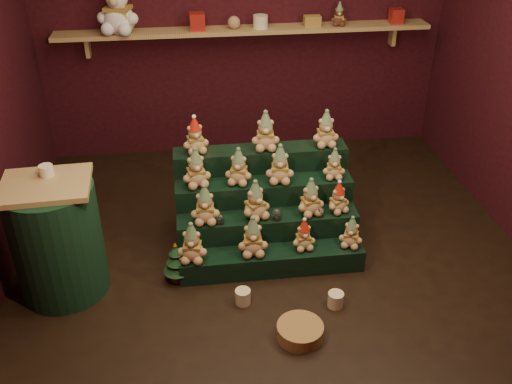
{
  "coord_description": "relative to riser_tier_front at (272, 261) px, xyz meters",
  "views": [
    {
      "loc": [
        -0.6,
        -3.56,
        2.77
      ],
      "look_at": [
        -0.11,
        0.25,
        0.46
      ],
      "focal_mm": 40.0,
      "sensor_mm": 36.0,
      "label": 1
    }
  ],
  "objects": [
    {
      "name": "ground",
      "position": [
        0.04,
        0.16,
        -0.09
      ],
      "size": [
        4.0,
        4.0,
        0.0
      ],
      "primitive_type": "plane",
      "color": "black",
      "rests_on": "ground"
    },
    {
      "name": "back_wall",
      "position": [
        0.04,
        2.21,
        1.31
      ],
      "size": [
        4.0,
        0.1,
        2.8
      ],
      "primitive_type": "cube",
      "color": "black",
      "rests_on": "ground"
    },
    {
      "name": "front_wall",
      "position": [
        0.04,
        -1.89,
        1.31
      ],
      "size": [
        4.0,
        0.1,
        2.8
      ],
      "primitive_type": "cube",
      "color": "black",
      "rests_on": "ground"
    },
    {
      "name": "back_shelf",
      "position": [
        0.04,
        2.03,
        1.2
      ],
      "size": [
        3.6,
        0.26,
        0.24
      ],
      "color": "tan",
      "rests_on": "ground"
    },
    {
      "name": "riser_tier_front",
      "position": [
        0.0,
        0.0,
        0.0
      ],
      "size": [
        1.4,
        0.22,
        0.18
      ],
      "primitive_type": "cube",
      "color": "black",
      "rests_on": "ground"
    },
    {
      "name": "riser_tier_midfront",
      "position": [
        0.0,
        0.22,
        0.09
      ],
      "size": [
        1.4,
        0.22,
        0.36
      ],
      "primitive_type": "cube",
      "color": "black",
      "rests_on": "ground"
    },
    {
      "name": "riser_tier_midback",
      "position": [
        0.0,
        0.44,
        0.18
      ],
      "size": [
        1.4,
        0.22,
        0.54
      ],
      "primitive_type": "cube",
      "color": "black",
      "rests_on": "ground"
    },
    {
      "name": "riser_tier_back",
      "position": [
        0.0,
        0.66,
        0.27
      ],
      "size": [
        1.4,
        0.22,
        0.72
      ],
      "primitive_type": "cube",
      "color": "black",
      "rests_on": "ground"
    },
    {
      "name": "teddy_0",
      "position": [
        -0.59,
        -0.02,
        0.24
      ],
      "size": [
        0.25,
        0.23,
        0.31
      ],
      "primitive_type": null,
      "rotation": [
        0.0,
        0.0,
        -0.17
      ],
      "color": "tan",
      "rests_on": "riser_tier_front"
    },
    {
      "name": "teddy_1",
      "position": [
        -0.15,
        -0.0,
        0.25
      ],
      "size": [
        0.23,
        0.21,
        0.31
      ],
      "primitive_type": null,
      "rotation": [
        0.0,
        0.0,
        -0.04
      ],
      "color": "tan",
      "rests_on": "riser_tier_front"
    },
    {
      "name": "teddy_2",
      "position": [
        0.24,
        0.02,
        0.21
      ],
      "size": [
        0.19,
        0.18,
        0.25
      ],
      "primitive_type": null,
      "rotation": [
        0.0,
        0.0,
        0.11
      ],
      "color": "tan",
      "rests_on": "riser_tier_front"
    },
    {
      "name": "teddy_3",
      "position": [
        0.61,
        0.0,
        0.22
      ],
      "size": [
        0.23,
        0.22,
        0.25
      ],
      "primitive_type": null,
      "rotation": [
        0.0,
        0.0,
        -0.42
      ],
      "color": "tan",
      "rests_on": "riser_tier_front"
    },
    {
      "name": "teddy_4",
      "position": [
        -0.48,
        0.2,
        0.42
      ],
      "size": [
        0.23,
        0.21,
        0.31
      ],
      "primitive_type": null,
      "rotation": [
        0.0,
        0.0,
        -0.07
      ],
      "color": "tan",
      "rests_on": "riser_tier_midfront"
    },
    {
      "name": "teddy_5",
      "position": [
        -0.1,
        0.21,
        0.43
      ],
      "size": [
        0.29,
        0.28,
        0.31
      ],
      "primitive_type": null,
      "rotation": [
        0.0,
        0.0,
        0.46
      ],
      "color": "tan",
      "rests_on": "riser_tier_midfront"
    },
    {
      "name": "teddy_6",
      "position": [
        0.32,
        0.21,
        0.42
      ],
      "size": [
        0.25,
        0.23,
        0.3
      ],
      "primitive_type": null,
      "rotation": [
        0.0,
        0.0,
        0.24
      ],
      "color": "tan",
      "rests_on": "riser_tier_midfront"
    },
    {
      "name": "teddy_7",
      "position": [
        0.54,
        0.21,
        0.4
      ],
      "size": [
        0.23,
        0.22,
        0.25
      ],
      "primitive_type": null,
      "rotation": [
        0.0,
        0.0,
        0.39
      ],
      "color": "tan",
      "rests_on": "riser_tier_midfront"
    },
    {
      "name": "teddy_8",
      "position": [
        -0.53,
        0.45,
        0.6
      ],
      "size": [
        0.26,
        0.24,
        0.31
      ],
      "primitive_type": null,
      "rotation": [
        0.0,
        0.0,
        0.21
      ],
      "color": "tan",
      "rests_on": "riser_tier_midback"
    },
    {
      "name": "teddy_9",
      "position": [
        -0.2,
        0.44,
        0.59
      ],
      "size": [
        0.25,
        0.24,
        0.29
      ],
      "primitive_type": null,
      "rotation": [
        0.0,
        0.0,
        -0.31
      ],
      "color": "tan",
      "rests_on": "riser_tier_midback"
    },
    {
      "name": "teddy_10",
      "position": [
        0.12,
        0.42,
        0.6
      ],
      "size": [
        0.24,
        0.23,
        0.31
      ],
      "primitive_type": null,
      "rotation": [
        0.0,
        0.0,
        -0.14
      ],
      "color": "tan",
      "rests_on": "riser_tier_midback"
    },
    {
      "name": "teddy_11",
      "position": [
        0.55,
        0.43,
        0.57
      ],
      "size": [
        0.19,
        0.18,
        0.25
      ],
      "primitive_type": null,
      "rotation": [
        0.0,
        0.0,
        -0.11
      ],
      "color": "tan",
      "rests_on": "riser_tier_midback"
    },
    {
      "name": "teddy_12",
      "position": [
        -0.52,
        0.66,
        0.77
      ],
      "size": [
        0.24,
        0.23,
        0.29
      ],
      "primitive_type": null,
      "rotation": [
        0.0,
        0.0,
        0.22
      ],
      "color": "tan",
      "rests_on": "riser_tier_back"
    },
    {
      "name": "teddy_13",
      "position": [
        0.04,
        0.65,
        0.79
      ],
      "size": [
        0.24,
        0.21,
        0.31
      ],
      "primitive_type": null,
      "rotation": [
        0.0,
        0.0,
        -0.06
      ],
      "color": "tan",
      "rests_on": "riser_tier_back"
    },
    {
      "name": "teddy_14",
      "position": [
        0.52,
        0.65,
        0.78
      ],
      "size": [
        0.21,
        0.19,
        0.3
      ],
      "primitive_type": null,
      "rotation": [
        0.0,
        0.0,
        0.01
      ],
      "color": "tan",
      "rests_on": "riser_tier_back"
    },
    {
      "name": "snow_globe_a",
      "position": [
        -0.37,
        0.16,
        0.31
      ],
      "size": [
        0.06,
        0.06,
        0.08
      ],
      "color": "black",
      "rests_on": "riser_tier_midfront"
    },
    {
      "name": "snow_globe_b",
      "position": [
        0.06,
        0.16,
        0.32
      ],
      "size": [
        0.07,
        0.07,
        0.09
      ],
      "color": "black",
      "rests_on": "riser_tier_midfront"
    },
    {
      "name": "snow_globe_c",
      "position": [
        0.39,
        0.16,
        0.31
      ],
      "size": [
        0.06,
        0.06,
        0.08
      ],
      "color": "black",
      "rests_on": "riser_tier_midfront"
    },
    {
      "name": "side_table",
      "position": [
        -1.53,
        -0.0,
        0.35
      ],
      "size": [
        0.62,
        0.62,
        0.89
      ],
      "rotation": [
        0.0,
        0.0,
        0.05
      ],
      "color": "tan",
      "rests_on": "ground"
    },
    {
      "name": "table_ornament",
      "position": [
        -1.53,
        0.1,
        0.84
      ],
      "size": [
        0.1,
        0.1,
        0.08
      ],
      "primitive_type": "cylinder",
      "color": "beige",
      "rests_on": "side_table"
    },
    {
      "name": "mini_christmas_tree",
      "position": [
        -0.72,
        -0.02,
        0.08
      ],
      "size": [
        0.2,
        0.2,
        0.35
      ],
      "rotation": [
        0.0,
        0.0,
        -0.09
      ],
      "color": "#472B19",
      "rests_on": "ground"
    },
    {
      "name": "mug_left",
      "position": [
        -0.26,
        -0.33,
        -0.03
      ],
      "size": [
        0.11,
        0.11,
        0.11
      ],
      "primitive_type": "cylinder",
      "color": "beige",
      "rests_on": "ground"
    },
    {
      "name": "mug_right",
      "position": [
        0.39,
        -0.45,
        -0.03
      ],
      "size": [
        0.11,
        0.11,
        0.11
      ],
      "primitive_type": "cylinder",
      "color": "beige",
      "rests_on": "ground"
    },
    {
      "name": "wicker_basket",
      "position": [
        0.08,
        -0.71,
        -0.04
      ],
      "size": [
        0.4,
        0.4,
        0.1
      ],
      "primitive_type": "cylinder",
      "rotation": [
        0.0,
        0.0,
        0.37
      ],
      "color": "olive",
      "rests_on": "ground"
    },
    {
      "name": "white_bear",
      "position": [
        -1.13,
        2.0,
        1.5
      ],
      "size": [
        0.46,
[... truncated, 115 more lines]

